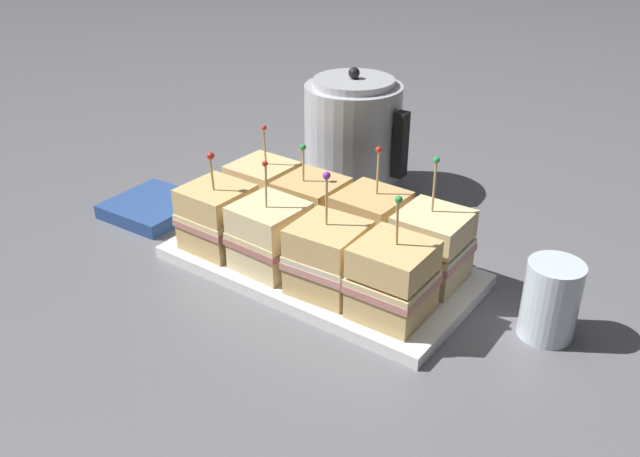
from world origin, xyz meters
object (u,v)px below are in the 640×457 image
(serving_platter, at_px, (320,266))
(sandwich_front_far_left, at_px, (217,217))
(sandwich_back_far_right, at_px, (431,247))
(sandwich_back_far_left, at_px, (263,192))
(sandwich_front_center_left, at_px, (270,236))
(kettle_steel, at_px, (353,136))
(sandwich_back_center_left, at_px, (312,209))
(sandwich_back_center_right, at_px, (370,226))
(sandwich_front_far_right, at_px, (393,280))
(drinking_glass, at_px, (551,300))
(napkin_stack, at_px, (153,207))
(sandwich_front_center_right, at_px, (328,258))

(serving_platter, xyz_separation_m, sandwich_front_far_left, (-0.15, -0.05, 0.06))
(serving_platter, relative_size, sandwich_back_far_right, 2.52)
(sandwich_front_far_left, distance_m, sandwich_back_far_left, 0.11)
(sandwich_front_center_left, distance_m, sandwich_back_far_right, 0.23)
(sandwich_back_far_left, distance_m, kettle_steel, 0.23)
(serving_platter, bearing_deg, kettle_steel, 114.60)
(serving_platter, distance_m, sandwich_back_center_left, 0.09)
(kettle_steel, bearing_deg, sandwich_back_center_right, -51.20)
(sandwich_front_far_right, distance_m, sandwich_back_center_left, 0.23)
(sandwich_front_far_right, bearing_deg, drinking_glass, 29.82)
(sandwich_front_center_left, distance_m, sandwich_back_center_left, 0.10)
(kettle_steel, bearing_deg, napkin_stack, -126.93)
(sandwich_front_far_left, relative_size, sandwich_back_far_left, 0.97)
(sandwich_front_far_left, xyz_separation_m, sandwich_front_center_left, (0.10, 0.00, -0.00))
(serving_platter, xyz_separation_m, sandwich_back_center_right, (0.05, 0.05, 0.06))
(sandwich_back_center_left, height_order, napkin_stack, sandwich_back_center_left)
(sandwich_front_far_right, relative_size, napkin_stack, 1.17)
(sandwich_back_far_left, xyz_separation_m, napkin_stack, (-0.19, -0.07, -0.06))
(sandwich_front_far_left, xyz_separation_m, sandwich_back_center_right, (0.21, 0.11, 0.00))
(sandwich_back_far_left, height_order, sandwich_back_far_right, sandwich_back_far_right)
(sandwich_back_far_left, distance_m, sandwich_back_center_right, 0.21)
(drinking_glass, relative_size, napkin_stack, 0.73)
(napkin_stack, bearing_deg, sandwich_back_center_left, 12.72)
(sandwich_front_far_left, relative_size, napkin_stack, 1.09)
(sandwich_front_far_right, relative_size, drinking_glass, 1.61)
(sandwich_back_center_right, bearing_deg, sandwich_back_far_left, 179.87)
(sandwich_back_far_left, bearing_deg, napkin_stack, -160.00)
(sandwich_back_center_left, xyz_separation_m, sandwich_back_far_right, (0.21, 0.00, 0.00))
(serving_platter, distance_m, sandwich_front_far_right, 0.17)
(sandwich_front_center_right, distance_m, sandwich_back_far_left, 0.23)
(serving_platter, height_order, drinking_glass, drinking_glass)
(sandwich_front_far_right, xyz_separation_m, napkin_stack, (-0.50, 0.04, -0.06))
(sandwich_front_center_right, relative_size, sandwich_back_far_right, 0.96)
(sandwich_front_center_left, bearing_deg, sandwich_front_far_left, -179.49)
(sandwich_front_center_right, relative_size, kettle_steel, 0.76)
(sandwich_front_far_left, bearing_deg, sandwich_back_far_left, 90.38)
(sandwich_front_far_left, height_order, napkin_stack, sandwich_front_far_left)
(serving_platter, height_order, sandwich_front_far_right, sandwich_front_far_right)
(sandwich_front_center_left, xyz_separation_m, sandwich_front_center_right, (0.10, -0.00, 0.00))
(sandwich_front_far_left, relative_size, kettle_steel, 0.69)
(drinking_glass, xyz_separation_m, napkin_stack, (-0.67, -0.06, -0.04))
(sandwich_back_center_left, bearing_deg, serving_platter, -43.76)
(serving_platter, distance_m, sandwich_front_center_right, 0.10)
(sandwich_front_far_right, distance_m, kettle_steel, 0.43)
(sandwich_front_far_right, xyz_separation_m, sandwich_back_far_left, (-0.31, 0.11, -0.00))
(sandwich_back_far_left, xyz_separation_m, sandwich_back_center_right, (0.21, -0.00, 0.00))
(sandwich_front_center_left, bearing_deg, sandwich_front_center_right, -0.48)
(sandwich_front_center_right, xyz_separation_m, sandwich_back_far_left, (-0.21, 0.11, -0.00))
(sandwich_front_far_right, bearing_deg, sandwich_front_center_left, 179.85)
(sandwich_back_far_left, bearing_deg, serving_platter, -19.41)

